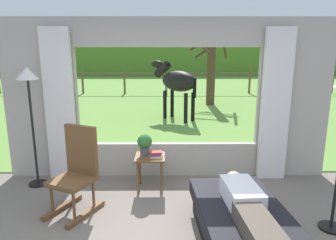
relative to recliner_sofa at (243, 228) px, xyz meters
The scene contains 15 objects.
back_wall_with_window 2.34m from the recliner_sofa, 111.94° to the left, with size 5.20×0.12×2.55m.
curtain_panel_left 3.22m from the recliner_sofa, 143.79° to the left, with size 0.44×0.10×2.40m, color silver.
curtain_panel_right 2.25m from the recliner_sofa, 63.53° to the left, with size 0.44×0.10×2.40m, color silver.
outdoor_pasture_lawn 12.88m from the recliner_sofa, 93.50° to the left, with size 36.00×21.68×0.02m, color olive.
distant_hill_ridge 22.73m from the recliner_sofa, 91.99° to the left, with size 36.00×2.00×2.40m, color #527D29.
recliner_sofa is the anchor object (origin of this frame).
reclining_person 0.31m from the recliner_sofa, 90.00° to the right, with size 0.38×1.44×0.22m.
rocking_chair 2.15m from the recliner_sofa, 157.91° to the left, with size 0.71×0.81×1.12m.
side_table 1.77m from the recliner_sofa, 126.92° to the left, with size 0.44×0.44×0.52m.
potted_plant 1.91m from the recliner_sofa, 127.78° to the left, with size 0.22×0.22×0.32m.
book_stack 1.69m from the recliner_sofa, 125.70° to the left, with size 0.20×0.15×0.09m.
floor_lamp_left 3.46m from the recliner_sofa, 150.94° to the left, with size 0.32×0.32×1.82m.
horse 6.20m from the recliner_sofa, 94.60° to the left, with size 1.53×1.52×1.73m.
pasture_tree 8.80m from the recliner_sofa, 84.20° to the left, with size 1.54×1.63×2.89m.
pasture_fence_line 11.74m from the recliner_sofa, 93.85° to the left, with size 16.10×0.10×1.10m.
Camera 1 is at (-0.04, -2.57, 2.05)m, focal length 32.50 mm.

